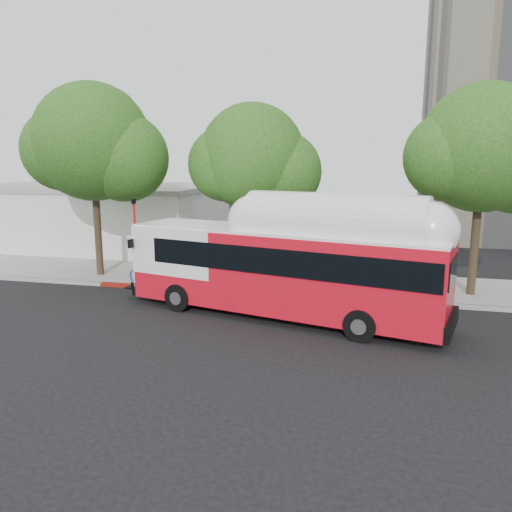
{
  "coord_description": "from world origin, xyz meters",
  "views": [
    {
      "loc": [
        4.62,
        -17.18,
        6.06
      ],
      "look_at": [
        -0.12,
        3.0,
        1.99
      ],
      "focal_mm": 35.0,
      "sensor_mm": 36.0,
      "label": 1
    }
  ],
  "objects": [
    {
      "name": "street_tree_right",
      "position": [
        9.44,
        5.86,
        6.26
      ],
      "size": [
        6.21,
        5.4,
        9.18
      ],
      "color": "#2D2116",
      "rests_on": "ground"
    },
    {
      "name": "transit_bus",
      "position": [
        1.4,
        1.12,
        1.82
      ],
      "size": [
        13.35,
        5.56,
        3.9
      ],
      "rotation": [
        0.0,
        0.0,
        -0.25
      ],
      "color": "red",
      "rests_on": "ground"
    },
    {
      "name": "sidewalk",
      "position": [
        0.0,
        6.5,
        0.07
      ],
      "size": [
        60.0,
        5.0,
        0.15
      ],
      "primitive_type": "cube",
      "color": "gray",
      "rests_on": "ground"
    },
    {
      "name": "red_curb_segment",
      "position": [
        -3.0,
        3.9,
        0.08
      ],
      "size": [
        10.0,
        0.32,
        0.16
      ],
      "primitive_type": "cube",
      "color": "maroon",
      "rests_on": "ground"
    },
    {
      "name": "street_tree_left",
      "position": [
        -8.53,
        5.56,
        6.6
      ],
      "size": [
        6.67,
        5.8,
        9.74
      ],
      "color": "#2D2116",
      "rests_on": "ground"
    },
    {
      "name": "street_tree_mid",
      "position": [
        -0.59,
        6.06,
        5.91
      ],
      "size": [
        5.75,
        5.0,
        8.62
      ],
      "color": "#2D2116",
      "rests_on": "ground"
    },
    {
      "name": "ground",
      "position": [
        0.0,
        0.0,
        0.0
      ],
      "size": [
        120.0,
        120.0,
        0.0
      ],
      "primitive_type": "plane",
      "color": "black",
      "rests_on": "ground"
    },
    {
      "name": "curb_strip",
      "position": [
        0.0,
        3.9,
        0.07
      ],
      "size": [
        60.0,
        0.3,
        0.15
      ],
      "primitive_type": "cube",
      "color": "gray",
      "rests_on": "ground"
    },
    {
      "name": "signal_pole",
      "position": [
        -6.51,
        4.67,
        2.13
      ],
      "size": [
        0.12,
        0.39,
        4.16
      ],
      "color": "red",
      "rests_on": "ground"
    },
    {
      "name": "low_commercial_bldg",
      "position": [
        -14.0,
        14.0,
        2.15
      ],
      "size": [
        16.2,
        10.2,
        4.25
      ],
      "color": "silver",
      "rests_on": "ground"
    }
  ]
}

